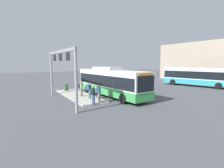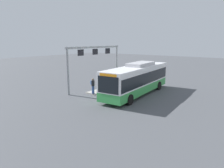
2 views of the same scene
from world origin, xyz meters
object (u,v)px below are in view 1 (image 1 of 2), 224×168
(bus_main, at_px, (111,81))
(trash_bin, at_px, (66,87))
(person_boarding, at_px, (93,94))
(bus_background_left, at_px, (198,76))
(person_waiting_near, at_px, (99,93))
(person_waiting_far, at_px, (81,89))
(person_waiting_mid, at_px, (89,90))

(bus_main, bearing_deg, trash_bin, -151.24)
(person_boarding, height_order, trash_bin, person_boarding)
(bus_background_left, bearing_deg, person_waiting_near, 83.23)
(bus_main, xyz_separation_m, person_waiting_near, (2.57, -2.85, -0.76))
(person_waiting_far, bearing_deg, person_waiting_near, -49.51)
(person_boarding, relative_size, person_waiting_far, 1.00)
(person_waiting_far, xyz_separation_m, trash_bin, (-4.83, -0.33, -0.44))
(bus_background_left, xyz_separation_m, person_boarding, (3.03, -20.64, -0.73))
(bus_background_left, distance_m, person_boarding, 20.87)
(trash_bin, bearing_deg, person_waiting_near, 5.75)
(bus_background_left, relative_size, person_waiting_mid, 6.88)
(person_boarding, distance_m, trash_bin, 8.83)
(person_waiting_mid, relative_size, trash_bin, 1.86)
(person_waiting_near, relative_size, person_waiting_mid, 1.00)
(bus_main, relative_size, person_waiting_far, 6.95)
(person_waiting_mid, height_order, trash_bin, person_waiting_mid)
(bus_main, bearing_deg, person_boarding, -54.08)
(person_waiting_mid, bearing_deg, person_waiting_near, -112.83)
(bus_background_left, xyz_separation_m, person_waiting_mid, (0.71, -19.99, -0.73))
(person_boarding, distance_m, person_waiting_mid, 2.41)
(person_boarding, xyz_separation_m, person_waiting_mid, (-2.32, 0.65, 0.00))
(person_waiting_near, xyz_separation_m, person_waiting_mid, (-1.79, -0.21, 0.00))
(trash_bin, bearing_deg, bus_background_left, 74.30)
(bus_background_left, distance_m, person_waiting_mid, 20.02)
(person_waiting_near, relative_size, trash_bin, 1.86)
(person_waiting_near, distance_m, person_waiting_mid, 1.80)
(person_waiting_far, bearing_deg, person_waiting_mid, -47.68)
(bus_main, relative_size, person_boarding, 6.95)
(person_boarding, bearing_deg, bus_main, 58.38)
(person_waiting_far, relative_size, trash_bin, 1.86)
(person_boarding, xyz_separation_m, person_waiting_near, (-0.53, 0.86, 0.00))
(bus_main, height_order, bus_background_left, bus_main)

